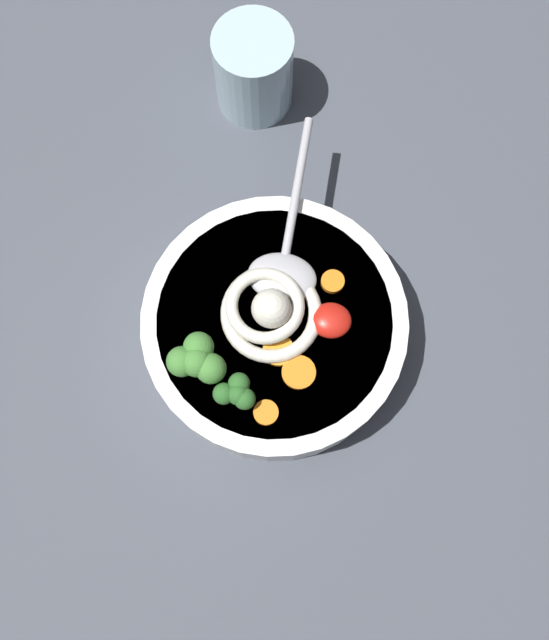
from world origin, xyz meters
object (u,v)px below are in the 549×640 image
(soup_bowl, at_px, (274,329))
(drinking_glass, at_px, (254,70))
(soup_spoon, at_px, (285,258))
(noodle_pile, at_px, (270,310))

(soup_bowl, bearing_deg, drinking_glass, -82.24)
(soup_bowl, height_order, drinking_glass, drinking_glass)
(soup_bowl, distance_m, drinking_glass, 0.26)
(soup_spoon, distance_m, drinking_glass, 0.21)
(noodle_pile, bearing_deg, soup_bowl, 130.02)
(drinking_glass, bearing_deg, soup_spoon, 101.39)
(noodle_pile, height_order, drinking_glass, noodle_pile)
(soup_spoon, bearing_deg, soup_bowl, -180.00)
(noodle_pile, bearing_deg, soup_spoon, -101.94)
(soup_spoon, xyz_separation_m, drinking_glass, (0.04, -0.20, -0.03))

